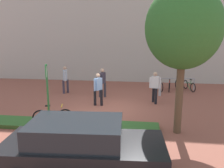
{
  "coord_description": "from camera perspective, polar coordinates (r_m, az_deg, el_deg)",
  "views": [
    {
      "loc": [
        1.84,
        -11.33,
        3.82
      ],
      "look_at": [
        0.21,
        1.18,
        1.04
      ],
      "focal_mm": 38.25,
      "sensor_mm": 36.0,
      "label": 1
    }
  ],
  "objects": [
    {
      "name": "planter_strip",
      "position": [
        10.02,
        -9.42,
        -9.67
      ],
      "size": [
        7.0,
        1.1,
        0.16
      ],
      "primitive_type": "cube",
      "color": "#336028",
      "rests_on": "ground"
    },
    {
      "name": "car_black_suv",
      "position": [
        6.65,
        -7.2,
        -15.14
      ],
      "size": [
        4.4,
        2.23,
        1.54
      ],
      "color": "black",
      "rests_on": "ground"
    },
    {
      "name": "bike_rack_cluster",
      "position": [
        16.33,
        14.66,
        -0.27
      ],
      "size": [
        2.65,
        1.64,
        0.83
      ],
      "color": "#99999E",
      "rests_on": "ground"
    },
    {
      "name": "person_casual_tan",
      "position": [
        13.04,
        10.24,
        -0.35
      ],
      "size": [
        0.6,
        0.48,
        1.72
      ],
      "color": "black",
      "rests_on": "ground"
    },
    {
      "name": "bollard_steel",
      "position": [
        14.71,
        11.39,
        -1.07
      ],
      "size": [
        0.16,
        0.16,
        0.9
      ],
      "primitive_type": "cylinder",
      "color": "#ADADB2",
      "rests_on": "ground"
    },
    {
      "name": "person_shirt_blue",
      "position": [
        12.43,
        -3.34,
        -0.79
      ],
      "size": [
        0.49,
        0.53,
        1.72
      ],
      "color": "black",
      "rests_on": "ground"
    },
    {
      "name": "person_shirt_white",
      "position": [
        15.22,
        -11.1,
        1.45
      ],
      "size": [
        0.34,
        0.59,
        1.72
      ],
      "color": "#383342",
      "rests_on": "ground"
    },
    {
      "name": "bike_at_sign",
      "position": [
        10.35,
        -13.94,
        -7.57
      ],
      "size": [
        1.64,
        0.54,
        0.86
      ],
      "color": "black",
      "rests_on": "ground"
    },
    {
      "name": "person_suited_dark",
      "position": [
        14.05,
        -2.31,
        0.76
      ],
      "size": [
        0.41,
        0.59,
        1.72
      ],
      "color": "#2D2D38",
      "rests_on": "ground"
    },
    {
      "name": "tree_sidewalk",
      "position": [
        8.98,
        16.72,
        12.72
      ],
      "size": [
        2.72,
        2.72,
        5.47
      ],
      "color": "brown",
      "rests_on": "ground"
    },
    {
      "name": "building_facade",
      "position": [
        18.94,
        1.9,
        15.99
      ],
      "size": [
        28.0,
        1.2,
        10.0
      ],
      "primitive_type": "cube",
      "color": "#B2ADA3",
      "rests_on": "ground"
    },
    {
      "name": "parking_sign_post",
      "position": [
        9.87,
        -15.2,
        -0.57
      ],
      "size": [
        0.11,
        0.36,
        2.57
      ],
      "color": "#2D7238",
      "rests_on": "ground"
    },
    {
      "name": "ground_plane",
      "position": [
        12.09,
        -1.72,
        -6.0
      ],
      "size": [
        60.0,
        60.0,
        0.0
      ],
      "primitive_type": "plane",
      "color": "brown"
    }
  ]
}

